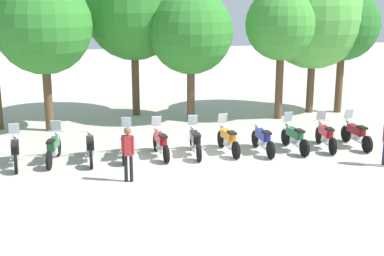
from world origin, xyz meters
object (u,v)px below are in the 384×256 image
(motorcycle_10, at_px, (356,134))
(tree_7, at_px, (343,25))
(tree_2, at_px, (43,26))
(tree_4, at_px, (191,32))
(tree_6, at_px, (314,19))
(motorcycle_2, at_px, (90,148))
(motorcycle_9, at_px, (325,135))
(motorcycle_4, at_px, (161,143))
(motorcycle_8, at_px, (294,137))
(motorcycle_1, at_px, (54,148))
(motorcycle_3, at_px, (126,144))
(motorcycle_5, at_px, (195,141))
(motorcycle_0, at_px, (15,151))
(tree_3, at_px, (134,12))
(tree_5, at_px, (282,25))
(motorcycle_7, at_px, (263,139))
(motorcycle_6, at_px, (228,139))
(person_1, at_px, (128,150))

(motorcycle_10, bearing_deg, tree_7, -22.64)
(tree_2, height_order, tree_4, tree_2)
(tree_4, bearing_deg, tree_6, 3.10)
(motorcycle_2, relative_size, motorcycle_9, 1.01)
(motorcycle_4, distance_m, motorcycle_8, 5.05)
(motorcycle_1, bearing_deg, motorcycle_4, -82.29)
(motorcycle_3, distance_m, motorcycle_10, 8.81)
(tree_2, bearing_deg, motorcycle_9, -27.88)
(motorcycle_5, height_order, motorcycle_8, same)
(motorcycle_0, relative_size, tree_6, 0.31)
(motorcycle_5, distance_m, tree_4, 6.50)
(motorcycle_8, bearing_deg, motorcycle_9, -93.70)
(motorcycle_1, xyz_separation_m, motorcycle_2, (1.25, -0.23, -0.01))
(motorcycle_10, bearing_deg, motorcycle_2, 86.96)
(motorcycle_4, bearing_deg, motorcycle_10, -97.55)
(motorcycle_0, distance_m, tree_3, 9.68)
(tree_5, distance_m, tree_6, 2.25)
(motorcycle_1, relative_size, tree_3, 0.30)
(tree_3, bearing_deg, motorcycle_0, -126.81)
(motorcycle_3, relative_size, tree_2, 0.33)
(tree_6, distance_m, tree_7, 1.46)
(motorcycle_7, xyz_separation_m, tree_3, (-3.63, 7.48, 4.43))
(motorcycle_4, bearing_deg, motorcycle_2, 86.93)
(motorcycle_7, distance_m, tree_6, 8.70)
(motorcycle_10, xyz_separation_m, tree_4, (-5.11, 5.79, 3.56))
(tree_7, bearing_deg, motorcycle_6, -144.54)
(tree_3, distance_m, tree_7, 10.07)
(motorcycle_2, distance_m, tree_6, 13.07)
(motorcycle_2, distance_m, motorcycle_10, 10.06)
(motorcycle_3, bearing_deg, tree_4, -24.91)
(tree_5, bearing_deg, motorcycle_3, -150.17)
(motorcycle_5, relative_size, tree_5, 0.36)
(motorcycle_9, xyz_separation_m, tree_4, (-3.86, 5.71, 3.56))
(motorcycle_1, xyz_separation_m, motorcycle_7, (7.52, -0.69, -0.01))
(motorcycle_4, relative_size, motorcycle_8, 1.00)
(person_1, height_order, tree_3, tree_3)
(motorcycle_1, height_order, person_1, person_1)
(motorcycle_10, distance_m, tree_2, 13.30)
(motorcycle_1, height_order, motorcycle_10, same)
(motorcycle_1, bearing_deg, tree_7, -58.83)
(motorcycle_7, distance_m, tree_3, 9.42)
(tree_6, bearing_deg, motorcycle_1, -156.96)
(motorcycle_3, bearing_deg, tree_6, -50.24)
(motorcycle_0, relative_size, tree_2, 0.34)
(motorcycle_9, bearing_deg, motorcycle_7, 96.74)
(motorcycle_1, distance_m, motorcycle_6, 6.28)
(motorcycle_5, bearing_deg, motorcycle_8, -90.13)
(tree_2, xyz_separation_m, tree_7, (13.95, 0.33, -0.14))
(motorcycle_0, xyz_separation_m, tree_4, (7.45, 5.03, 3.56))
(motorcycle_7, relative_size, motorcycle_9, 1.01)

